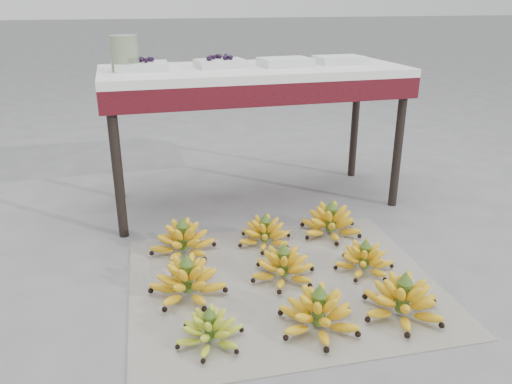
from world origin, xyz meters
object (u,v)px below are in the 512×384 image
object	(u,v)px
bunch_mid_right	(364,260)
bunch_mid_left	(188,281)
bunch_mid_center	(283,267)
tray_right	(285,62)
bunch_front_right	(403,301)
bunch_back_left	(183,241)
tray_far_right	(340,60)
bunch_front_left	(210,330)
vendor_table	(254,83)
bunch_front_center	(318,313)
bunch_back_center	(265,234)
bunch_back_right	(331,223)
tray_far_left	(142,66)
newspaper_mat	(283,283)
tray_left	(220,63)
glass_jar	(125,53)

from	to	relation	value
bunch_mid_right	bunch_mid_left	bearing A→B (deg)	-167.35
bunch_mid_center	tray_right	distance (m)	1.16
bunch_front_right	bunch_back_left	distance (m)	1.01
bunch_mid_left	tray_far_right	world-z (taller)	tray_far_right
bunch_mid_left	bunch_mid_center	bearing A→B (deg)	25.93
bunch_front_left	bunch_back_left	world-z (taller)	bunch_back_left
vendor_table	bunch_mid_left	bearing A→B (deg)	-120.04
bunch_front_center	bunch_back_center	bearing A→B (deg)	90.86
bunch_mid_right	vendor_table	xyz separation A→B (m)	(-0.24, 0.91, 0.62)
bunch_back_right	tray_far_left	world-z (taller)	tray_far_left
bunch_front_center	vendor_table	size ratio (longest dim) A/B	0.19
newspaper_mat	vendor_table	xyz separation A→B (m)	(0.13, 0.91, 0.68)
tray_left	bunch_back_center	bearing A→B (deg)	-82.16
newspaper_mat	tray_left	bearing A→B (deg)	93.25
tray_far_left	glass_jar	xyz separation A→B (m)	(-0.08, -0.01, 0.06)
glass_jar	bunch_front_center	bearing A→B (deg)	-65.63
newspaper_mat	bunch_front_center	size ratio (longest dim) A/B	4.13
bunch_back_center	tray_far_right	size ratio (longest dim) A/B	1.25
newspaper_mat	tray_far_left	size ratio (longest dim) A/B	4.67
bunch_mid_left	glass_jar	xyz separation A→B (m)	(-0.14, 0.89, 0.79)
bunch_mid_center	glass_jar	distance (m)	1.30
bunch_front_right	bunch_mid_right	size ratio (longest dim) A/B	1.28
tray_left	tray_right	xyz separation A→B (m)	(0.34, -0.04, -0.00)
bunch_front_right	tray_far_left	xyz separation A→B (m)	(-0.81, 1.26, 0.72)
tray_left	bunch_mid_center	bearing A→B (deg)	-86.04
vendor_table	bunch_mid_center	bearing A→B (deg)	-97.47
bunch_back_right	glass_jar	bearing A→B (deg)	159.86
bunch_back_right	tray_far_left	distance (m)	1.23
bunch_mid_center	bunch_back_center	xyz separation A→B (m)	(0.02, 0.33, -0.00)
bunch_front_left	tray_right	xyz separation A→B (m)	(0.66, 1.19, 0.74)
newspaper_mat	bunch_front_left	world-z (taller)	bunch_front_left
bunch_back_center	glass_jar	world-z (taller)	glass_jar
newspaper_mat	bunch_front_center	bearing A→B (deg)	-86.10
newspaper_mat	vendor_table	world-z (taller)	vendor_table
newspaper_mat	bunch_front_right	distance (m)	0.49
bunch_mid_left	bunch_back_right	distance (m)	0.85
vendor_table	tray_right	bearing A→B (deg)	-7.05
bunch_mid_center	glass_jar	bearing A→B (deg)	133.59
bunch_front_right	glass_jar	distance (m)	1.72
bunch_mid_right	bunch_back_left	bearing A→B (deg)	166.66
bunch_mid_center	bunch_mid_left	bearing A→B (deg)	-165.91
newspaper_mat	bunch_back_center	distance (m)	0.36
tray_far_right	bunch_mid_left	bearing A→B (deg)	-138.51
bunch_front_right	bunch_mid_left	size ratio (longest dim) A/B	0.98
bunch_mid_left	tray_left	size ratio (longest dim) A/B	1.49
bunch_mid_center	bunch_back_center	distance (m)	0.33
bunch_front_center	bunch_back_center	xyz separation A→B (m)	(0.00, 0.68, -0.01)
bunch_mid_right	bunch_front_center	bearing A→B (deg)	-123.13
bunch_front_right	newspaper_mat	bearing A→B (deg)	155.75
bunch_back_center	bunch_back_right	distance (m)	0.35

